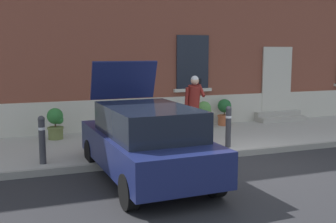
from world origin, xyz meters
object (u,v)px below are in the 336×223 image
person_on_phone (193,103)px  hatchback_car_navy (146,141)px  planter_terracotta (225,111)px  bollard_far_left (42,138)px  planter_olive (56,123)px  planter_cream (204,114)px  bollard_near_person (228,125)px  planter_charcoal (131,116)px

person_on_phone → hatchback_car_navy: bearing=-127.0°
planter_terracotta → person_on_phone: bearing=-138.4°
bollard_far_left → person_on_phone: person_on_phone is taller
planter_olive → planter_terracotta: (5.37, 0.29, 0.00)m
hatchback_car_navy → bollard_far_left: size_ratio=3.95×
bollard_far_left → planter_cream: (5.02, 2.51, -0.11)m
bollard_far_left → planter_olive: (0.53, 2.52, -0.11)m
bollard_near_person → person_on_phone: size_ratio=0.60×
hatchback_car_navy → planter_terracotta: size_ratio=4.80×
person_on_phone → planter_olive: 3.81m
planter_olive → planter_terracotta: 5.38m
hatchback_car_navy → bollard_near_person: bearing=28.6°
planter_olive → planter_cream: (4.49, -0.01, 0.00)m
hatchback_car_navy → bollard_near_person: hatchback_car_navy is taller
planter_cream → planter_olive: bearing=179.9°
bollard_far_left → planter_terracotta: bearing=25.5°
hatchback_car_navy → bollard_far_left: 2.36m
hatchback_car_navy → person_on_phone: (2.18, 2.60, 0.35)m
bollard_far_left → planter_terracotta: (5.90, 2.81, -0.11)m
bollard_near_person → planter_terracotta: (1.40, 2.81, -0.11)m
planter_charcoal → planter_terracotta: bearing=-1.3°
planter_olive → planter_charcoal: (2.25, 0.36, 0.00)m
planter_charcoal → planter_terracotta: same height
planter_charcoal → bollard_far_left: bearing=-133.9°
bollard_far_left → person_on_phone: (4.06, 1.18, 0.44)m
bollard_far_left → planter_terracotta: bollard_far_left is taller
bollard_far_left → person_on_phone: size_ratio=0.60×
hatchback_car_navy → planter_terracotta: hatchback_car_navy is taller
planter_charcoal → planter_cream: same height
hatchback_car_navy → planter_cream: hatchback_car_navy is taller
person_on_phone → planter_cream: 1.73m
hatchback_car_navy → planter_cream: bearing=51.4°
hatchback_car_navy → planter_charcoal: (0.89, 4.30, -0.19)m
bollard_near_person → person_on_phone: (-0.44, 1.18, 0.44)m
bollard_far_left → planter_terracotta: 6.53m
bollard_near_person → planter_olive: size_ratio=1.22×
hatchback_car_navy → planter_charcoal: hatchback_car_navy is taller
planter_charcoal → planter_cream: 2.28m
planter_olive → planter_cream: 4.49m
planter_charcoal → person_on_phone: bearing=-53.0°
hatchback_car_navy → bollard_far_left: (-1.88, 1.42, -0.09)m
planter_cream → planter_terracotta: 0.92m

